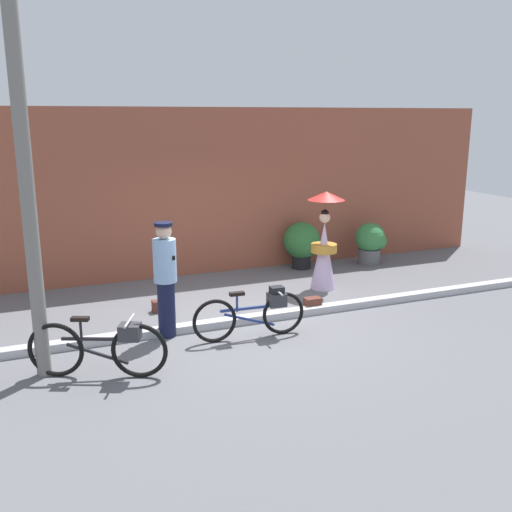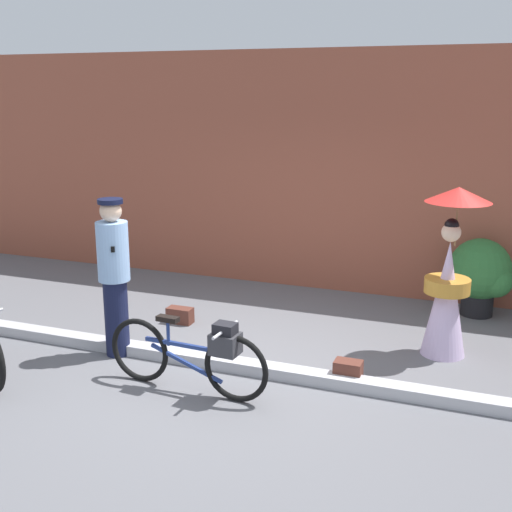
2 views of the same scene
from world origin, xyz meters
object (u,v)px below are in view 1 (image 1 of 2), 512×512
(potted_plant_by_door, at_px, (303,243))
(backpack_on_pavement, at_px, (313,304))
(backpack_spare, at_px, (162,306))
(person_officer, at_px, (165,276))
(potted_plant_small, at_px, (371,242))
(bicycle_far_side, at_px, (102,347))
(bicycle_near_officer, at_px, (256,312))
(utility_pole, at_px, (27,188))
(person_with_parasol, at_px, (324,243))

(potted_plant_by_door, xyz_separation_m, backpack_on_pavement, (-1.12, -2.60, -0.44))
(potted_plant_by_door, height_order, backpack_spare, potted_plant_by_door)
(person_officer, relative_size, potted_plant_small, 1.87)
(bicycle_far_side, relative_size, potted_plant_small, 1.78)
(potted_plant_small, relative_size, backpack_on_pavement, 3.39)
(person_officer, bearing_deg, potted_plant_small, 25.85)
(backpack_on_pavement, bearing_deg, person_officer, -176.15)
(backpack_on_pavement, bearing_deg, potted_plant_by_door, 66.71)
(bicycle_near_officer, height_order, potted_plant_small, potted_plant_small)
(bicycle_near_officer, distance_m, bicycle_far_side, 2.35)
(potted_plant_small, distance_m, utility_pole, 7.94)
(person_with_parasol, bearing_deg, bicycle_far_side, -152.08)
(person_officer, height_order, backpack_on_pavement, person_officer)
(backpack_spare, relative_size, utility_pole, 0.07)
(bicycle_near_officer, bearing_deg, potted_plant_by_door, 53.58)
(person_officer, distance_m, backpack_spare, 1.41)
(person_with_parasol, height_order, backpack_spare, person_with_parasol)
(utility_pole, bearing_deg, bicycle_near_officer, 2.98)
(person_officer, xyz_separation_m, backpack_spare, (0.18, 1.13, -0.83))
(potted_plant_by_door, distance_m, potted_plant_small, 1.58)
(utility_pole, bearing_deg, person_with_parasol, 21.22)
(bicycle_far_side, distance_m, backpack_spare, 2.54)
(person_officer, bearing_deg, backpack_spare, 81.02)
(bicycle_far_side, xyz_separation_m, person_with_parasol, (4.44, 2.35, 0.48))
(potted_plant_by_door, height_order, utility_pole, utility_pole)
(utility_pole, bearing_deg, backpack_on_pavement, 11.40)
(bicycle_near_officer, relative_size, potted_plant_by_door, 1.71)
(person_with_parasol, height_order, potted_plant_by_door, person_with_parasol)
(potted_plant_small, bearing_deg, utility_pole, -155.23)
(person_officer, relative_size, utility_pole, 0.36)
(bicycle_near_officer, bearing_deg, backpack_spare, 121.85)
(backpack_on_pavement, distance_m, utility_pole, 4.96)
(bicycle_near_officer, bearing_deg, person_officer, 155.92)
(bicycle_far_side, xyz_separation_m, potted_plant_by_door, (4.74, 3.83, 0.16))
(bicycle_near_officer, relative_size, person_officer, 0.99)
(backpack_spare, height_order, utility_pole, utility_pole)
(backpack_on_pavement, height_order, utility_pole, utility_pole)
(backpack_spare, bearing_deg, potted_plant_by_door, 25.22)
(person_with_parasol, relative_size, utility_pole, 0.39)
(potted_plant_small, bearing_deg, backpack_on_pavement, -138.62)
(bicycle_near_officer, xyz_separation_m, potted_plant_small, (4.01, 3.08, 0.10))
(bicycle_far_side, xyz_separation_m, backpack_on_pavement, (3.62, 1.23, -0.28))
(backpack_on_pavement, bearing_deg, bicycle_near_officer, -151.67)
(potted_plant_by_door, bearing_deg, utility_pole, -147.47)
(bicycle_near_officer, height_order, person_officer, person_officer)
(person_officer, height_order, potted_plant_by_door, person_officer)
(potted_plant_by_door, distance_m, backpack_on_pavement, 2.86)
(person_with_parasol, bearing_deg, bicycle_near_officer, -139.35)
(bicycle_near_officer, distance_m, backpack_spare, 1.99)
(backpack_on_pavement, relative_size, backpack_spare, 0.85)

